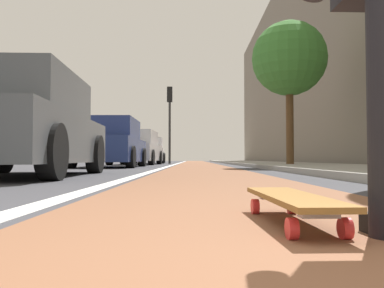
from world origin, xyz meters
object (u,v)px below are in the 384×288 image
parked_car_end (148,151)px  street_tree_mid (289,59)px  parked_car_near (21,127)px  traffic_light (170,110)px  parked_car_mid (110,144)px  parked_car_far (136,149)px  skateboard (292,200)px

parked_car_end → street_tree_mid: size_ratio=1.01×
parked_car_near → traffic_light: traffic_light is taller
parked_car_near → traffic_light: (15.59, -1.28, 2.09)m
parked_car_near → parked_car_mid: bearing=0.3°
parked_car_near → street_tree_mid: street_tree_mid is taller
parked_car_far → parked_car_end: 6.09m
street_tree_mid → skateboard: bearing=166.7°
parked_car_end → street_tree_mid: (-11.63, -5.61, 2.63)m
parked_car_end → street_tree_mid: street_tree_mid is taller
skateboard → parked_car_mid: bearing=15.0°
parked_car_mid → parked_car_end: parked_car_mid is taller
parked_car_mid → parked_car_far: size_ratio=0.91×
traffic_light → parked_car_mid: bearing=171.7°
skateboard → parked_car_end: bearing=7.7°
parked_car_mid → traffic_light: (9.02, -1.31, 2.12)m
skateboard → traffic_light: traffic_light is taller
parked_car_far → parked_car_mid: bearing=179.7°
parked_car_near → traffic_light: 15.78m
parked_car_end → parked_car_near: bearing=-179.6°
skateboard → parked_car_end: parked_car_end is taller
parked_car_mid → parked_car_far: (5.51, -0.03, 0.01)m
traffic_light → parked_car_end: bearing=28.8°
skateboard → street_tree_mid: (10.91, -2.57, 3.23)m
parked_car_mid → parked_car_far: bearing=-0.3°
parked_car_near → traffic_light: size_ratio=1.03×
parked_car_far → traffic_light: (3.51, -1.28, 2.11)m
parked_car_near → skateboard: bearing=-146.5°
parked_car_near → parked_car_far: parked_car_near is taller
parked_car_end → traffic_light: traffic_light is taller
parked_car_far → street_tree_mid: size_ratio=0.98×
parked_car_near → parked_car_end: parked_car_near is taller
parked_car_near → parked_car_far: (12.08, -0.00, -0.01)m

